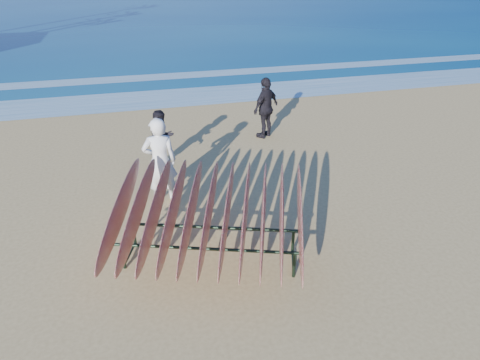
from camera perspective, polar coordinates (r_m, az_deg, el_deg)
The scene contains 8 objects.
ground at distance 8.32m, azimuth 1.43°, elevation -8.29°, with size 120.00×120.00×0.00m, color tan.
ocean at distance 61.69m, azimuth -14.11°, elevation 22.20°, with size 160.00×160.00×0.00m, color navy.
foam_near at distance 17.28m, azimuth -8.01°, elevation 10.89°, with size 160.00×160.00×0.00m, color white.
foam_far at distance 20.64m, azimuth -9.35°, elevation 13.51°, with size 160.00×160.00×0.00m, color white.
surfboard_rack at distance 7.33m, azimuth -4.18°, elevation -4.65°, with size 3.92×3.68×1.63m.
person_white at distance 9.34m, azimuth -10.63°, elevation 2.44°, with size 0.72×0.47×1.97m, color white.
person_dark_a at distance 11.06m, azimuth -10.33°, elevation 5.31°, with size 0.75×0.58×1.54m, color black.
person_dark_b at distance 12.91m, azimuth 3.47°, elevation 9.58°, with size 1.07×0.44×1.82m, color black.
Camera 1 is at (-1.93, -6.47, 4.86)m, focal length 32.00 mm.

